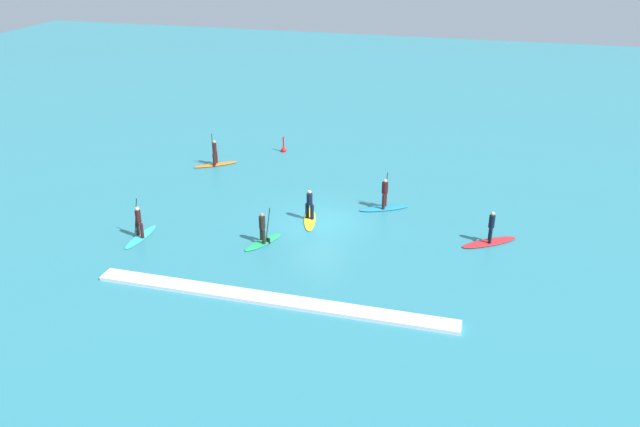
% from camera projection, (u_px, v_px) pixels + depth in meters
% --- Properties ---
extents(ground_plane, '(120.00, 120.00, 0.00)m').
position_uv_depth(ground_plane, '(320.00, 222.00, 35.41)').
color(ground_plane, teal).
rests_on(ground_plane, ground).
extents(surfer_on_yellow_board, '(1.39, 3.07, 1.79)m').
position_uv_depth(surfer_on_yellow_board, '(310.00, 213.00, 35.43)').
color(surfer_on_yellow_board, yellow).
rests_on(surfer_on_yellow_board, ground_plane).
extents(surfer_on_teal_board, '(0.80, 2.88, 2.20)m').
position_uv_depth(surfer_on_teal_board, '(140.00, 230.00, 33.49)').
color(surfer_on_teal_board, '#33C6CC').
rests_on(surfer_on_teal_board, ground_plane).
extents(surfer_on_red_board, '(3.04, 2.46, 1.80)m').
position_uv_depth(surfer_on_red_board, '(490.00, 237.00, 32.96)').
color(surfer_on_red_board, red).
rests_on(surfer_on_red_board, ground_plane).
extents(surfer_on_blue_board, '(2.94, 2.00, 2.21)m').
position_uv_depth(surfer_on_blue_board, '(384.00, 202.00, 36.75)').
color(surfer_on_blue_board, '#1E8CD1').
rests_on(surfer_on_blue_board, ground_plane).
extents(surfer_on_orange_board, '(2.75, 2.24, 2.29)m').
position_uv_depth(surfer_on_orange_board, '(215.00, 160.00, 43.16)').
color(surfer_on_orange_board, orange).
rests_on(surfer_on_orange_board, ground_plane).
extents(surfer_on_green_board, '(1.69, 2.60, 2.08)m').
position_uv_depth(surfer_on_green_board, '(263.00, 235.00, 32.94)').
color(surfer_on_green_board, '#23B266').
rests_on(surfer_on_green_board, ground_plane).
extents(marker_buoy, '(0.41, 0.41, 1.22)m').
position_uv_depth(marker_buoy, '(284.00, 149.00, 45.75)').
color(marker_buoy, red).
rests_on(marker_buoy, ground_plane).
extents(wave_crest, '(16.50, 0.90, 0.18)m').
position_uv_depth(wave_crest, '(271.00, 299.00, 28.12)').
color(wave_crest, white).
rests_on(wave_crest, ground_plane).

